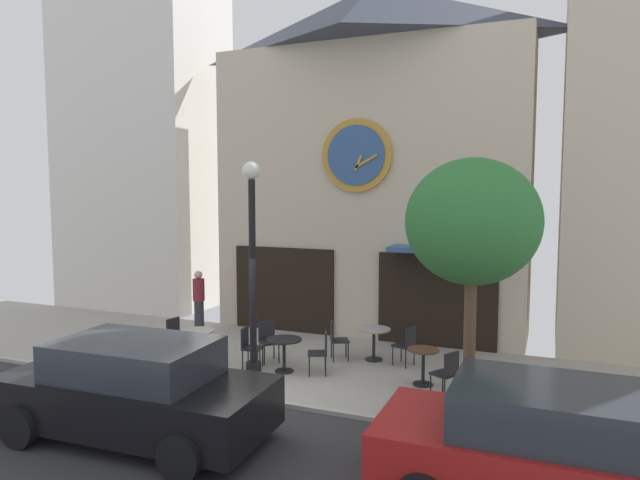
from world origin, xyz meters
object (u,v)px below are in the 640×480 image
object	(u,v)px
pedestrian_maroon	(199,300)
parked_car_red	(556,451)
cafe_chair_left_end	(321,350)
cafe_chair_facing_street	(268,338)
cafe_table_leftmost	(423,361)
cafe_chair_curbside	(192,351)
cafe_table_center	(374,337)
cafe_chair_right_end	(249,344)
cafe_chair_mid_row	(336,337)
cafe_table_near_curb	(284,348)
street_tree	(472,223)
cafe_chair_under_awning	(407,343)
cafe_chair_by_entrance	(447,371)
cafe_table_near_door	(198,339)
parked_car_black	(135,390)
street_lamp	(253,270)
cafe_chair_near_tree	(176,334)

from	to	relation	value
pedestrian_maroon	parked_car_red	xyz separation A→B (m)	(9.02, -5.75, -0.10)
cafe_chair_left_end	cafe_chair_facing_street	xyz separation A→B (m)	(-1.47, 0.39, 0.00)
cafe_table_leftmost	cafe_chair_curbside	bearing A→B (deg)	-164.39
cafe_table_center	cafe_chair_right_end	xyz separation A→B (m)	(-2.35, -1.59, -0.01)
cafe_chair_mid_row	cafe_chair_left_end	distance (m)	1.06
cafe_table_near_curb	cafe_chair_left_end	xyz separation A→B (m)	(0.79, 0.16, 0.00)
cafe_chair_right_end	parked_car_red	distance (m)	7.04
cafe_table_center	pedestrian_maroon	bearing A→B (deg)	172.09
street_tree	cafe_chair_left_end	world-z (taller)	street_tree
street_tree	cafe_chair_under_awning	size ratio (longest dim) A/B	4.89
cafe_chair_by_entrance	pedestrian_maroon	size ratio (longest dim) A/B	0.54
cafe_table_near_door	parked_car_black	size ratio (longest dim) A/B	0.17
cafe_chair_right_end	cafe_chair_by_entrance	bearing A→B (deg)	-2.46
parked_car_black	street_lamp	bearing A→B (deg)	82.96
cafe_table_near_door	cafe_chair_by_entrance	distance (m)	5.53
cafe_table_near_curb	cafe_chair_near_tree	size ratio (longest dim) A/B	0.84
cafe_chair_right_end	cafe_chair_mid_row	distance (m)	2.01
cafe_table_near_door	cafe_chair_near_tree	bearing A→B (deg)	161.94
cafe_chair_right_end	parked_car_black	distance (m)	3.70
cafe_chair_right_end	parked_car_black	bearing A→B (deg)	-88.90
cafe_table_near_curb	cafe_chair_curbside	xyz separation A→B (m)	(-1.67, -0.97, 0.00)
cafe_chair_right_end	cafe_chair_left_end	distance (m)	1.63
cafe_chair_near_tree	street_lamp	bearing A→B (deg)	-16.10
street_tree	cafe_chair_curbside	distance (m)	6.32
parked_car_black	cafe_table_center	bearing A→B (deg)	66.69
cafe_chair_left_end	cafe_table_leftmost	bearing A→B (deg)	4.20
cafe_table_near_door	cafe_chair_under_awning	world-z (taller)	cafe_chair_under_awning
cafe_chair_right_end	cafe_chair_curbside	size ratio (longest dim) A/B	1.00
cafe_table_near_curb	cafe_chair_right_end	bearing A→B (deg)	-175.87
parked_car_red	cafe_chair_near_tree	bearing A→B (deg)	156.58
cafe_table_near_curb	cafe_chair_mid_row	world-z (taller)	cafe_chair_mid_row
pedestrian_maroon	parked_car_black	xyz separation A→B (m)	(2.95, -6.01, -0.10)
street_lamp	cafe_table_leftmost	world-z (taller)	street_lamp
cafe_table_center	cafe_chair_mid_row	xyz separation A→B (m)	(-0.80, -0.31, -0.01)
cafe_table_leftmost	cafe_chair_near_tree	xyz separation A→B (m)	(-5.73, -0.28, 0.04)
cafe_table_leftmost	cafe_chair_right_end	xyz separation A→B (m)	(-3.74, -0.38, 0.04)
street_tree	cafe_chair_right_end	size ratio (longest dim) A/B	4.89
cafe_table_near_door	pedestrian_maroon	distance (m)	3.00
cafe_table_leftmost	cafe_chair_right_end	size ratio (longest dim) A/B	0.81
cafe_chair_under_awning	cafe_table_leftmost	bearing A→B (deg)	-60.86
cafe_table_near_door	pedestrian_maroon	bearing A→B (deg)	123.85
street_lamp	cafe_chair_curbside	world-z (taller)	street_lamp
cafe_table_near_curb	cafe_chair_by_entrance	xyz separation A→B (m)	(3.49, -0.24, 0.00)
cafe_chair_under_awning	street_lamp	bearing A→B (deg)	-142.80
cafe_chair_near_tree	pedestrian_maroon	distance (m)	2.42
cafe_chair_right_end	cafe_chair_curbside	bearing A→B (deg)	-133.08
cafe_chair_by_entrance	parked_car_red	distance (m)	3.73
cafe_table_center	cafe_chair_by_entrance	xyz separation A→B (m)	(1.96, -1.77, -0.01)
cafe_chair_mid_row	cafe_chair_under_awning	xyz separation A→B (m)	(1.60, 0.16, 0.00)
cafe_chair_mid_row	cafe_chair_facing_street	size ratio (longest dim) A/B	1.00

